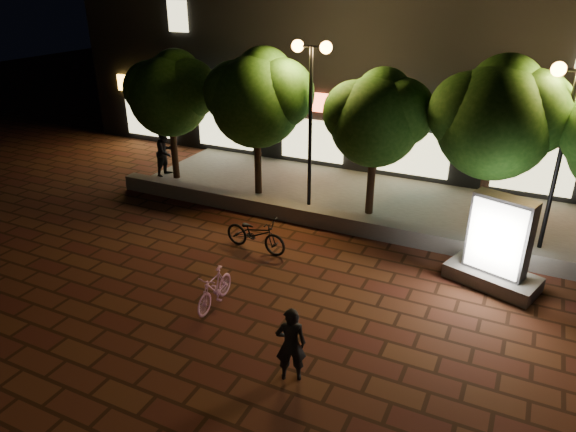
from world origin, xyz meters
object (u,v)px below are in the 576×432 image
Objects in this scene: tree_left at (259,95)px; pedestrian at (165,152)px; tree_far_left at (171,91)px; tree_mid at (378,115)px; ad_kiosk at (497,250)px; scooter_parked at (256,234)px; street_lamp_right at (570,111)px; tree_right at (499,115)px; street_lamp_left at (311,83)px; rider at (291,344)px; scooter_pink at (215,289)px.

pedestrian is at bearing 179.56° from tree_left.
tree_far_left reaches higher than tree_mid.
ad_kiosk is 1.25× the size of scooter_parked.
ad_kiosk reaches higher than pedestrian.
tree_far_left is 1.95× the size of ad_kiosk.
street_lamp_right is 8.60m from scooter_parked.
tree_right is 7.28m from scooter_parked.
ad_kiosk is (5.99, -2.45, -3.09)m from street_lamp_left.
tree_right is 0.98× the size of street_lamp_left.
rider is at bearing -129.69° from pedestrian.
street_lamp_left is 7.00m from street_lamp_right.
ad_kiosk is at bearing -22.22° from street_lamp_left.
tree_far_left reaches higher than rider.
tree_left reaches higher than ad_kiosk.
tree_left reaches higher than pedestrian.
tree_mid is at bearing -180.00° from tree_right.
street_lamp_right is 9.72m from scooter_pink.
tree_mid is 1.90× the size of ad_kiosk.
street_lamp_right is at bearing 40.51° from scooter_pink.
street_lamp_right is (7.00, 0.00, -0.13)m from street_lamp_left.
street_lamp_left is 8.78m from rider.
tree_left is at bearing -88.63° from pedestrian.
rider is at bearing -83.58° from tree_mid.
tree_far_left is 7.50m from tree_mid.
scooter_pink is at bearing -165.63° from scooter_parked.
scooter_parked is at bearing 97.03° from scooter_pink.
tree_right is 8.70m from rider.
tree_far_left is 9.12m from scooter_pink.
tree_left is at bearing 0.00° from tree_far_left.
tree_far_left is 0.89× the size of street_lamp_left.
ad_kiosk is (3.94, -2.71, -2.28)m from tree_mid.
tree_left is at bearing 107.11° from scooter_pink.
scooter_parked is (-0.12, -3.41, -3.53)m from street_lamp_left.
street_lamp_right is at bearing -144.66° from rider.
tree_right reaches higher than street_lamp_right.
street_lamp_right reaches higher than ad_kiosk.
tree_right is 3.83m from ad_kiosk.
scooter_pink is 0.95× the size of rider.
ad_kiosk is at bearing -147.16° from rider.
tree_mid reaches higher than pedestrian.
ad_kiosk is at bearing -76.83° from tree_right.
tree_mid is 7.23m from scooter_pink.
street_lamp_right is (12.45, -0.26, 0.60)m from tree_far_left.
street_lamp_right is (1.64, -0.26, 0.33)m from tree_right.
tree_left is 2.06× the size of ad_kiosk.
tree_left is at bearing 178.32° from street_lamp_right.
street_lamp_left is 2.90× the size of pedestrian.
scooter_parked is at bearing -120.58° from tree_mid.
rider is 5.20m from scooter_parked.
street_lamp_left is 1.04× the size of street_lamp_right.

